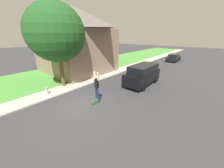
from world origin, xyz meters
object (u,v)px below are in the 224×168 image
object	(u,v)px
lawn_tree_near	(56,33)
car_down_street	(174,58)
skateboarder	(97,85)
suv_parked	(143,74)
skateboard	(96,102)
fire_hydrant	(47,91)

from	to	relation	value
lawn_tree_near	car_down_street	world-z (taller)	lawn_tree_near
lawn_tree_near	skateboarder	bearing A→B (deg)	-2.81
suv_parked	skateboard	xyz separation A→B (m)	(-0.69, -5.94, -0.85)
skateboarder	suv_parked	bearing A→B (deg)	84.02
lawn_tree_near	skateboarder	size ratio (longest dim) A/B	3.73
car_down_street	skateboarder	distance (m)	21.21
suv_parked	skateboard	world-z (taller)	suv_parked
car_down_street	skateboard	distance (m)	21.31
car_down_street	skateboard	xyz separation A→B (m)	(0.44, -21.30, -0.44)
lawn_tree_near	skateboard	size ratio (longest dim) A/B	9.09
skateboard	lawn_tree_near	bearing A→B (deg)	175.87
suv_parked	car_down_street	size ratio (longest dim) A/B	1.07
suv_parked	skateboarder	distance (m)	5.88
skateboard	fire_hydrant	world-z (taller)	fire_hydrant
fire_hydrant	lawn_tree_near	bearing A→B (deg)	110.12
skateboarder	skateboard	xyz separation A→B (m)	(-0.08, -0.11, -1.30)
lawn_tree_near	skateboard	bearing A→B (deg)	-4.13
car_down_street	fire_hydrant	bearing A→B (deg)	-99.61
lawn_tree_near	fire_hydrant	size ratio (longest dim) A/B	11.60
lawn_tree_near	suv_parked	distance (m)	8.88
car_down_street	skateboard	size ratio (longest dim) A/B	5.30
suv_parked	lawn_tree_near	bearing A→B (deg)	-135.72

